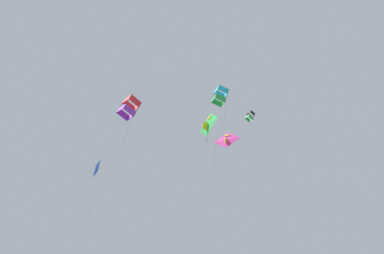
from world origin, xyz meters
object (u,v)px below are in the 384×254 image
(kite_diamond_upper_right, at_px, (97,168))
(kite_box_near_right, at_px, (250,116))
(kite_delta_low_drifter, at_px, (208,125))
(kite_box_near_left, at_px, (220,96))
(kite_box_far_centre, at_px, (129,108))
(kite_delta_mid_left, at_px, (227,140))

(kite_diamond_upper_right, distance_m, kite_box_near_right, 20.50)
(kite_box_near_right, bearing_deg, kite_diamond_upper_right, 56.82)
(kite_diamond_upper_right, bearing_deg, kite_delta_low_drifter, -131.32)
(kite_box_near_left, xyz_separation_m, kite_box_near_right, (7.51, -4.67, 1.02))
(kite_diamond_upper_right, relative_size, kite_box_far_centre, 1.38)
(kite_delta_low_drifter, bearing_deg, kite_box_near_right, -76.61)
(kite_diamond_upper_right, distance_m, kite_box_far_centre, 11.96)
(kite_diamond_upper_right, relative_size, kite_delta_low_drifter, 0.99)
(kite_diamond_upper_right, bearing_deg, kite_box_near_left, -141.28)
(kite_box_near_right, bearing_deg, kite_delta_low_drifter, 92.59)
(kite_box_near_left, bearing_deg, kite_box_far_centre, 88.76)
(kite_delta_mid_left, bearing_deg, kite_box_far_centre, 88.70)
(kite_diamond_upper_right, height_order, kite_box_far_centre, kite_box_far_centre)
(kite_box_near_right, xyz_separation_m, kite_delta_low_drifter, (-4.16, 5.84, -3.02))
(kite_diamond_upper_right, relative_size, kite_delta_mid_left, 1.28)
(kite_delta_mid_left, height_order, kite_delta_low_drifter, kite_delta_mid_left)
(kite_box_near_right, height_order, kite_box_far_centre, kite_box_near_right)
(kite_box_near_left, height_order, kite_box_near_right, kite_box_near_right)
(kite_diamond_upper_right, height_order, kite_delta_mid_left, kite_delta_mid_left)
(kite_box_far_centre, bearing_deg, kite_delta_mid_left, -72.42)
(kite_diamond_upper_right, distance_m, kite_delta_low_drifter, 14.63)
(kite_box_near_left, bearing_deg, kite_delta_low_drifter, 2.32)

